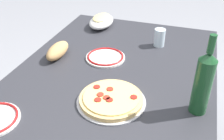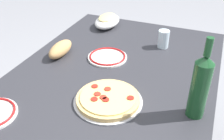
# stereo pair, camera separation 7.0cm
# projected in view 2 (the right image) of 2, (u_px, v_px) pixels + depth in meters

# --- Properties ---
(dining_table) EXTENTS (1.42, 0.98, 0.73)m
(dining_table) POSITION_uv_depth(u_px,v_px,m) (112.00, 92.00, 1.36)
(dining_table) COLOR #2D2D33
(dining_table) RESTS_ON ground
(pepperoni_pizza) EXTENTS (0.29, 0.29, 0.03)m
(pepperoni_pizza) POSITION_uv_depth(u_px,v_px,m) (108.00, 99.00, 1.12)
(pepperoni_pizza) COLOR #B7B7BC
(pepperoni_pizza) RESTS_ON dining_table
(baked_pasta_dish) EXTENTS (0.24, 0.15, 0.08)m
(baked_pasta_dish) POSITION_uv_depth(u_px,v_px,m) (107.00, 21.00, 1.79)
(baked_pasta_dish) COLOR white
(baked_pasta_dish) RESTS_ON dining_table
(wine_bottle) EXTENTS (0.07, 0.07, 0.34)m
(wine_bottle) POSITION_uv_depth(u_px,v_px,m) (200.00, 86.00, 0.99)
(wine_bottle) COLOR #194723
(wine_bottle) RESTS_ON dining_table
(water_glass) EXTENTS (0.06, 0.06, 0.10)m
(water_glass) POSITION_uv_depth(u_px,v_px,m) (164.00, 39.00, 1.53)
(water_glass) COLOR silver
(water_glass) RESTS_ON dining_table
(side_plate_near) EXTENTS (0.21, 0.21, 0.02)m
(side_plate_near) POSITION_uv_depth(u_px,v_px,m) (107.00, 57.00, 1.44)
(side_plate_near) COLOR white
(side_plate_near) RESTS_ON dining_table
(bread_loaf) EXTENTS (0.20, 0.08, 0.07)m
(bread_loaf) POSITION_uv_depth(u_px,v_px,m) (60.00, 49.00, 1.45)
(bread_loaf) COLOR tan
(bread_loaf) RESTS_ON dining_table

